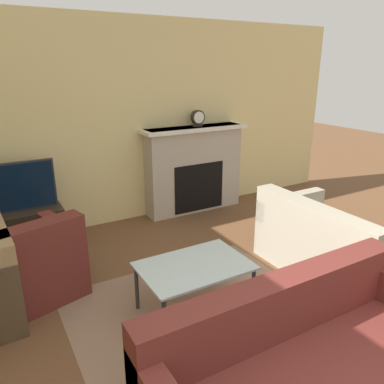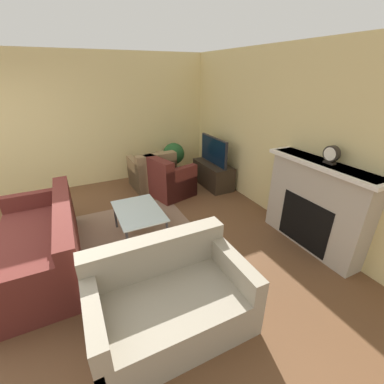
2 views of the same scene
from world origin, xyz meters
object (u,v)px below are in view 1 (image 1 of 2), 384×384
object	(u,v)px
couch_loveseat	(332,247)
mantel_clock	(198,118)
armchair_accent	(33,268)
coffee_table	(194,270)
couch_sectional	(311,379)
tv	(10,188)

from	to	relation	value
couch_loveseat	mantel_clock	size ratio (longest dim) A/B	6.46
armchair_accent	coffee_table	size ratio (longest dim) A/B	1.02
coffee_table	mantel_clock	size ratio (longest dim) A/B	4.10
couch_sectional	coffee_table	distance (m)	1.29
tv	armchair_accent	xyz separation A→B (m)	(0.03, -1.05, -0.49)
armchair_accent	couch_loveseat	bearing A→B (deg)	143.58
tv	mantel_clock	distance (m)	2.61
armchair_accent	mantel_clock	xyz separation A→B (m)	(2.51, 1.22, 1.08)
couch_sectional	mantel_clock	bearing A→B (deg)	70.23
coffee_table	mantel_clock	bearing A→B (deg)	58.74
tv	couch_loveseat	size ratio (longest dim) A/B	0.66
tv	couch_sectional	xyz separation A→B (m)	(1.31, -3.27, -0.51)
tv	armchair_accent	bearing A→B (deg)	-88.14
armchair_accent	coffee_table	distance (m)	1.53
coffee_table	armchair_accent	bearing A→B (deg)	141.75
tv	couch_loveseat	bearing A→B (deg)	-37.21
tv	coffee_table	xyz separation A→B (m)	(1.23, -1.99, -0.38)
couch_loveseat	armchair_accent	world-z (taller)	same
couch_sectional	coffee_table	xyz separation A→B (m)	(-0.08, 1.28, 0.13)
couch_sectional	armchair_accent	world-z (taller)	same
couch_sectional	armchair_accent	size ratio (longest dim) A/B	2.12
tv	armchair_accent	distance (m)	1.16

